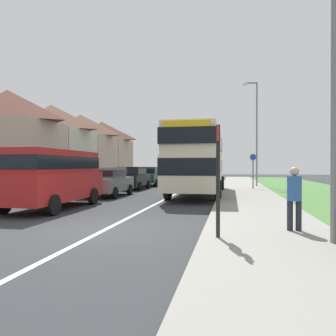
# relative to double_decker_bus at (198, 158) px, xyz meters

# --- Properties ---
(ground_plane) EXTENTS (120.00, 120.00, 0.00)m
(ground_plane) POSITION_rel_double_decker_bus_xyz_m (-1.41, -10.79, -2.14)
(ground_plane) COLOR #2D3033
(lane_marking_centre) EXTENTS (0.14, 60.00, 0.01)m
(lane_marking_centre) POSITION_rel_double_decker_bus_xyz_m (-1.41, -2.79, -2.14)
(lane_marking_centre) COLOR silver
(lane_marking_centre) RESTS_ON ground_plane
(pavement_near_side) EXTENTS (3.20, 68.00, 0.12)m
(pavement_near_side) POSITION_rel_double_decker_bus_xyz_m (2.79, -4.79, -2.08)
(pavement_near_side) COLOR gray
(pavement_near_side) RESTS_ON ground_plane
(double_decker_bus) EXTENTS (2.80, 10.29, 3.70)m
(double_decker_bus) POSITION_rel_double_decker_bus_xyz_m (0.00, 0.00, 0.00)
(double_decker_bus) COLOR beige
(double_decker_bus) RESTS_ON ground_plane
(parked_van_red) EXTENTS (2.11, 5.36, 2.30)m
(parked_van_red) POSITION_rel_double_decker_bus_xyz_m (-5.03, -7.11, -0.78)
(parked_van_red) COLOR #B21E1E
(parked_van_red) RESTS_ON ground_plane
(parked_car_grey) EXTENTS (1.92, 4.13, 1.62)m
(parked_car_grey) POSITION_rel_double_decker_bus_xyz_m (-4.87, -1.69, -1.25)
(parked_car_grey) COLOR slate
(parked_car_grey) RESTS_ON ground_plane
(parked_car_black) EXTENTS (1.91, 3.97, 1.63)m
(parked_car_black) POSITION_rel_double_decker_bus_xyz_m (-5.08, 3.67, -1.25)
(parked_car_black) COLOR black
(parked_car_black) RESTS_ON ground_plane
(parked_car_dark_green) EXTENTS (1.97, 4.33, 1.60)m
(parked_car_dark_green) POSITION_rel_double_decker_bus_xyz_m (-5.03, 8.44, -1.25)
(parked_car_dark_green) COLOR #19472D
(parked_car_dark_green) RESTS_ON ground_plane
(pedestrian_at_stop) EXTENTS (0.34, 0.34, 1.67)m
(pedestrian_at_stop) POSITION_rel_double_decker_bus_xyz_m (3.38, -10.63, -1.17)
(pedestrian_at_stop) COLOR #23232D
(pedestrian_at_stop) RESTS_ON ground_plane
(bus_stop_sign) EXTENTS (0.09, 0.52, 2.60)m
(bus_stop_sign) POSITION_rel_double_decker_bus_xyz_m (1.59, -11.73, -0.60)
(bus_stop_sign) COLOR black
(bus_stop_sign) RESTS_ON ground_plane
(cycle_route_sign) EXTENTS (0.44, 0.08, 2.52)m
(cycle_route_sign) POSITION_rel_double_decker_bus_xyz_m (3.37, 4.61, -0.71)
(cycle_route_sign) COLOR slate
(cycle_route_sign) RESTS_ON ground_plane
(street_lamp_near) EXTENTS (1.14, 0.20, 6.97)m
(street_lamp_near) POSITION_rel_double_decker_bus_xyz_m (3.82, -11.81, 1.88)
(street_lamp_near) COLOR slate
(street_lamp_near) RESTS_ON ground_plane
(street_lamp_mid) EXTENTS (1.14, 0.20, 8.22)m
(street_lamp_mid) POSITION_rel_double_decker_bus_xyz_m (3.74, 7.60, 2.53)
(street_lamp_mid) COLOR slate
(street_lamp_mid) RESTS_ON ground_plane
(house_terrace_far_side) EXTENTS (6.63, 24.00, 7.30)m
(house_terrace_far_side) POSITION_rel_double_decker_bus_xyz_m (-14.37, 11.75, 1.51)
(house_terrace_far_side) COLOR #C1A88E
(house_terrace_far_side) RESTS_ON ground_plane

